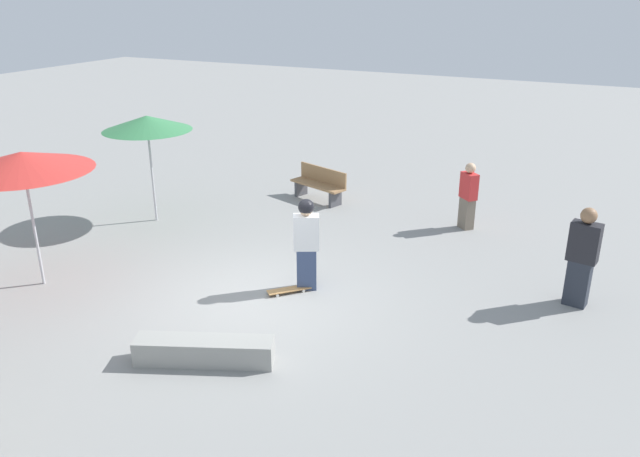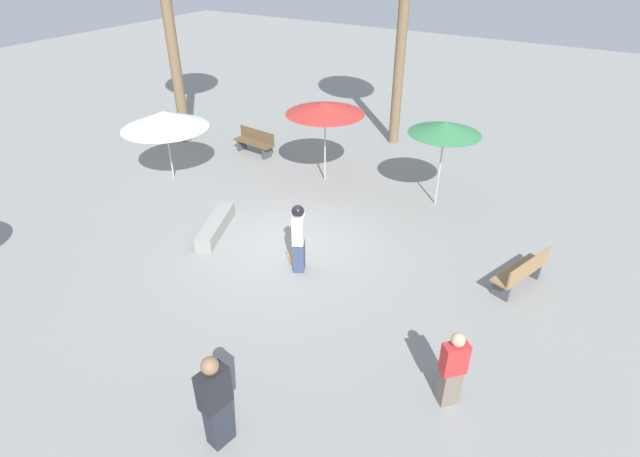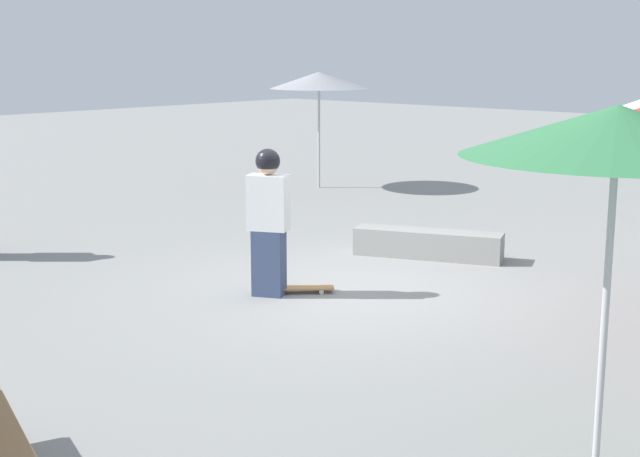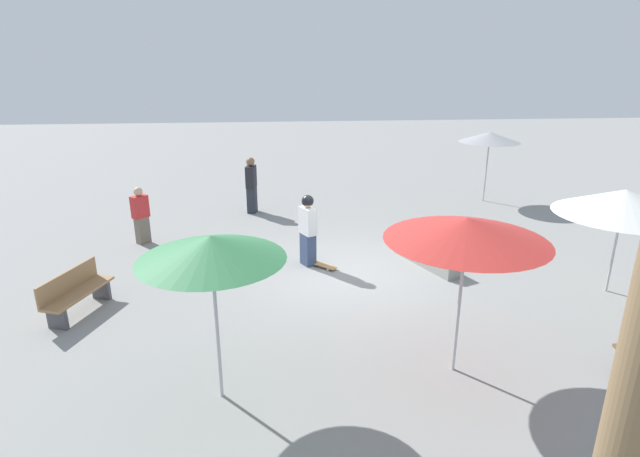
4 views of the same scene
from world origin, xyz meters
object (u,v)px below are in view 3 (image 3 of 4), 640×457
concrete_ledge (428,244)px  shade_umbrella_green (617,132)px  skater_main (268,217)px  skateboard (300,288)px  shade_umbrella_grey (319,80)px

concrete_ledge → shade_umbrella_green: 6.71m
skater_main → skateboard: size_ratio=2.40×
skateboard → concrete_ledge: bearing=42.1°
concrete_ledge → shade_umbrella_green: (4.56, -4.44, 2.13)m
skater_main → shade_umbrella_grey: bearing=101.4°
skater_main → concrete_ledge: 2.93m
skater_main → shade_umbrella_grey: size_ratio=0.72×
skater_main → concrete_ledge: size_ratio=0.84×
skater_main → shade_umbrella_green: 5.27m
skateboard → concrete_ledge: concrete_ledge is taller
shade_umbrella_green → shade_umbrella_grey: bearing=140.8°
skateboard → shade_umbrella_grey: (-5.33, 6.19, 2.15)m
skater_main → concrete_ledge: bearing=57.9°
skater_main → concrete_ledge: skater_main is taller
concrete_ledge → skater_main: bearing=-95.2°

